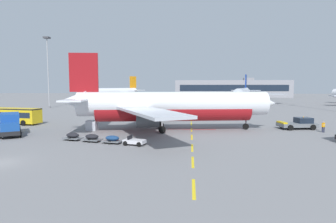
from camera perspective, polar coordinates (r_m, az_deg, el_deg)
The scene contains 13 objects.
ground at distance 68.44m, azimuth 23.42°, elevation -1.23°, with size 400.00×400.00×0.00m, color slate.
apron_paint_markings at distance 62.44m, azimuth 4.67°, elevation -1.39°, with size 8.00×96.52×0.01m.
airliner_foreground at distance 45.29m, azimuth 0.41°, elevation 1.14°, with size 34.79×34.26×12.20m.
pushback_tug at distance 51.85m, azimuth 24.75°, elevation -2.21°, with size 6.38×3.95×2.08m.
airliner_mid_left at distance 119.82m, azimuth 14.75°, elevation 3.49°, with size 33.11×34.10×12.15m.
airliner_far_right at distance 136.67m, azimuth -10.94°, elevation 3.73°, with size 29.30×31.37×11.92m.
apron_shuttle_bus at distance 60.81m, azimuth -29.14°, elevation -0.56°, with size 12.31×4.84×3.00m.
fuel_service_truck at distance 46.97m, azimuth -29.16°, elevation -2.20°, with size 5.84×7.17×3.14m.
baggage_train at distance 36.91m, azimuth -13.09°, elevation -5.28°, with size 11.56×4.59×1.14m.
ground_crew_worker at distance 49.73m, azimuth 28.77°, elevation -2.61°, with size 0.63×0.46×1.68m.
uld_cargo_container at distance 47.36m, azimuth -15.04°, elevation -2.69°, with size 1.62×1.58×1.60m.
apron_light_mast_near at distance 99.63m, azimuth -23.03°, elevation 8.86°, with size 1.80×1.80×22.61m.
terminal_satellite at distance 186.08m, azimuth 12.63°, elevation 4.51°, with size 70.88×18.94×12.14m.
Camera 1 is at (17.69, -24.31, 7.17)m, focal length 30.32 mm.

